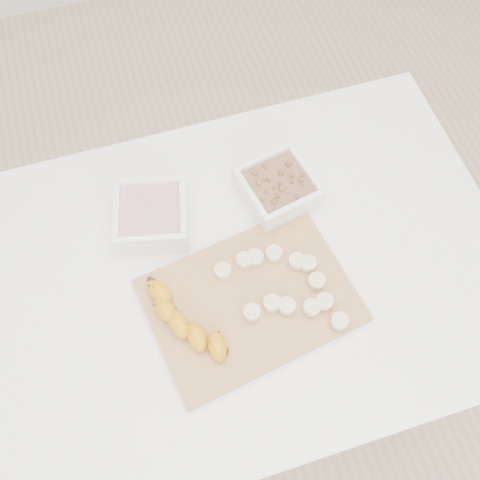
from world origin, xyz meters
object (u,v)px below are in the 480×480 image
object	(u,v)px
bowl_yogurt	(152,216)
cutting_board	(250,300)
table	(244,287)
banana	(187,322)
bowl_granola	(278,188)

from	to	relation	value
bowl_yogurt	cutting_board	world-z (taller)	bowl_yogurt
bowl_yogurt	cutting_board	xyz separation A→B (m)	(0.13, -0.21, -0.02)
table	bowl_yogurt	xyz separation A→B (m)	(-0.14, 0.14, 0.13)
table	banana	distance (m)	0.20
banana	bowl_yogurt	bearing A→B (deg)	74.49
bowl_yogurt	bowl_granola	world-z (taller)	bowl_yogurt
table	cutting_board	bearing A→B (deg)	-98.92
bowl_granola	table	bearing A→B (deg)	-129.74
bowl_yogurt	banana	bearing A→B (deg)	-87.28
table	banana	world-z (taller)	banana
cutting_board	banana	xyz separation A→B (m)	(-0.12, -0.01, 0.02)
bowl_yogurt	table	bearing A→B (deg)	-45.11
table	banana	xyz separation A→B (m)	(-0.13, -0.08, 0.13)
table	banana	size ratio (longest dim) A/B	5.36
table	cutting_board	distance (m)	0.12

